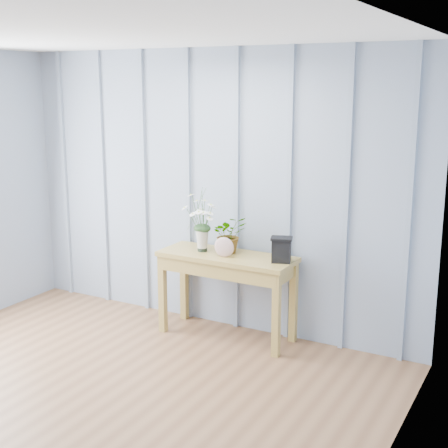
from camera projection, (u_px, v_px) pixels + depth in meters
The scene contains 7 objects.
ground at pixel (38, 436), 3.97m from camera, with size 4.50×4.50×0.00m, color brown.
room_shell at pixel (117, 114), 4.31m from camera, with size 4.00×4.50×2.50m.
sideboard at pixel (227, 267), 5.40m from camera, with size 1.20×0.45×0.75m.
daisy_vase at pixel (202, 214), 5.41m from camera, with size 0.38×0.29×0.54m.
spider_plant at pixel (229, 234), 5.40m from camera, with size 0.30×0.26×0.33m, color #1B3A1A.
felt_disc_vessel at pixel (224, 247), 5.28m from camera, with size 0.17×0.05×0.17m, color #964D5A.
carved_box at pixel (281, 249), 5.13m from camera, with size 0.21×0.18×0.21m.
Camera 1 is at (2.75, -2.56, 2.20)m, focal length 50.00 mm.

